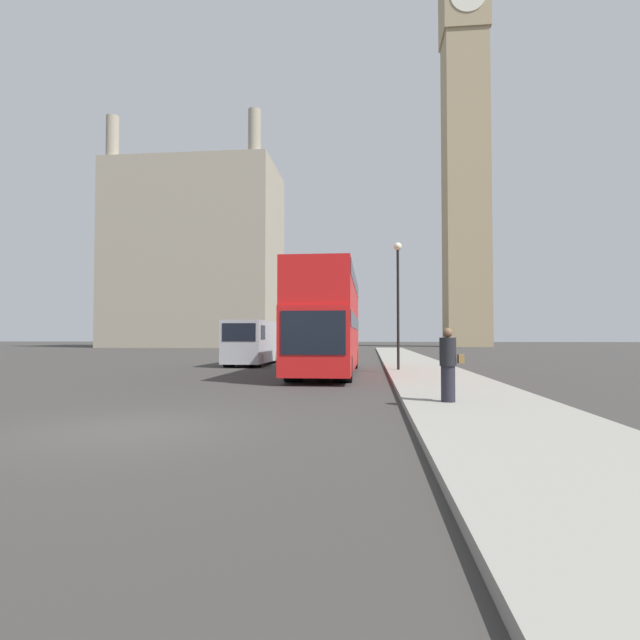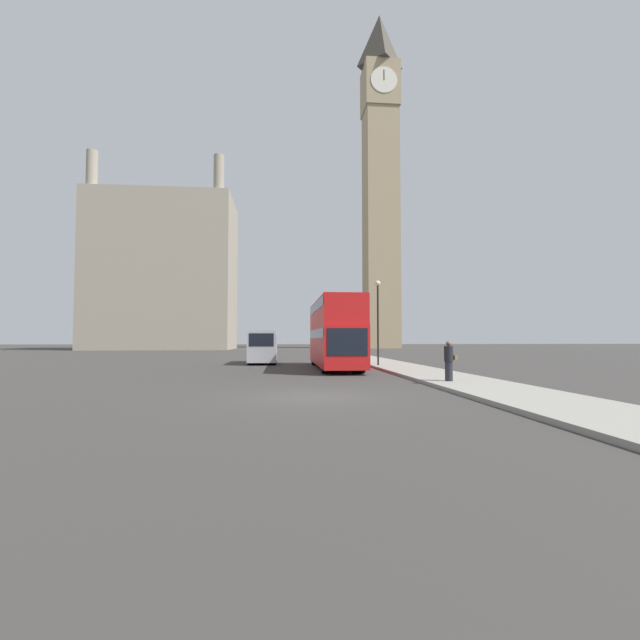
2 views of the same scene
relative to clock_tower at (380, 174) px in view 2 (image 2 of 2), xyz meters
The scene contains 8 objects.
ground_plane 86.44m from the clock_tower, 104.93° to the right, with size 300.00×300.00×0.00m, color #383533.
sidewalk_strip 85.09m from the clock_tower, 100.04° to the right, with size 3.49×120.00×0.15m.
clock_tower is the anchor object (origin of this frame).
building_block_distant 49.64m from the clock_tower, behind, with size 25.47×15.48×34.63m.
red_double_decker_bus 73.32m from the clock_tower, 105.94° to the right, with size 2.47×11.25×4.38m.
white_van 70.18m from the clock_tower, 112.04° to the right, with size 2.11×5.83×2.52m.
pedestrian 81.97m from the clock_tower, 101.03° to the right, with size 0.53×0.37×1.69m.
street_lamp 71.05m from the clock_tower, 103.44° to the right, with size 0.36×0.36×5.77m.
Camera 2 is at (-0.98, -14.30, 1.91)m, focal length 24.00 mm.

